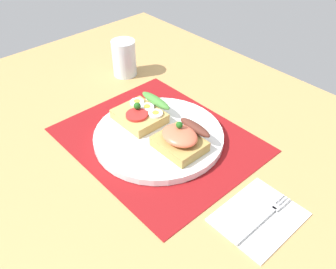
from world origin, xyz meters
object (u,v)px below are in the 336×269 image
object	(u,v)px
plate	(159,136)
drinking_glass	(124,58)
sandwich_salmon	(182,139)
napkin	(259,216)
fork	(264,217)
sandwich_egg_tomato	(142,113)

from	to	relation	value
plate	drinking_glass	bearing A→B (deg)	156.59
plate	drinking_glass	distance (cm)	30.44
sandwich_salmon	napkin	distance (cm)	21.33
sandwich_salmon	fork	size ratio (longest dim) A/B	0.66
drinking_glass	fork	bearing A→B (deg)	-12.95
plate	fork	size ratio (longest dim) A/B	1.92
plate	sandwich_egg_tomato	xyz separation A→B (cm)	(-6.42, 0.78, 2.30)
fork	drinking_glass	distance (cm)	57.60
sandwich_salmon	fork	world-z (taller)	sandwich_salmon
napkin	sandwich_salmon	bearing A→B (deg)	175.55
fork	drinking_glass	bearing A→B (deg)	167.05
sandwich_egg_tomato	sandwich_salmon	size ratio (longest dim) A/B	1.07
fork	drinking_glass	size ratio (longest dim) A/B	1.50
napkin	drinking_glass	world-z (taller)	drinking_glass
sandwich_salmon	fork	bearing A→B (deg)	-3.90
plate	drinking_glass	world-z (taller)	drinking_glass
fork	sandwich_salmon	bearing A→B (deg)	176.10
sandwich_salmon	napkin	world-z (taller)	sandwich_salmon
sandwich_salmon	napkin	xyz separation A→B (cm)	(20.94, -1.63, -3.67)
plate	fork	world-z (taller)	plate
plate	fork	xyz separation A→B (cm)	(28.28, -0.87, -0.30)
plate	sandwich_egg_tomato	world-z (taller)	sandwich_egg_tomato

